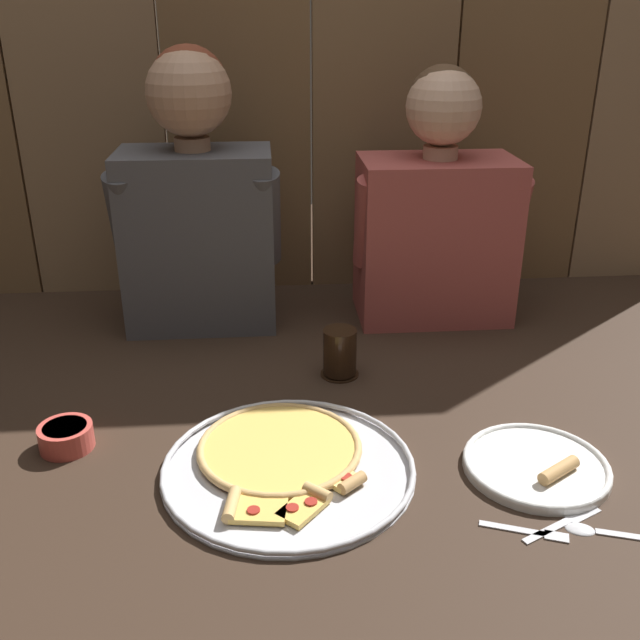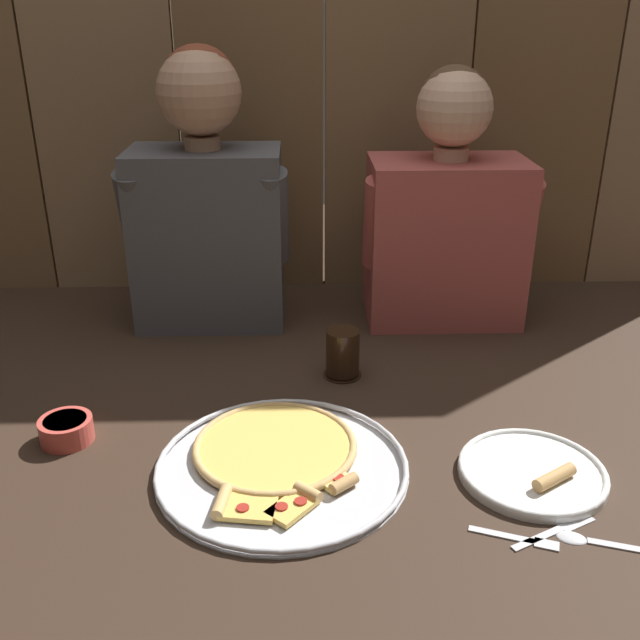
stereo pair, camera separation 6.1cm
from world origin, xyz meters
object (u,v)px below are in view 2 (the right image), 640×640
object	(u,v)px
diner_left	(206,200)
pizza_tray	(279,459)
drinking_glass	(343,353)
diner_right	(447,213)
dipping_bowl	(66,429)
dinner_plate	(533,472)

from	to	relation	value
diner_left	pizza_tray	bearing A→B (deg)	-74.07
drinking_glass	diner_left	world-z (taller)	diner_left
pizza_tray	diner_right	distance (m)	0.77
pizza_tray	dipping_bowl	bearing A→B (deg)	167.51
pizza_tray	diner_left	xyz separation A→B (m)	(-0.18, 0.62, 0.29)
drinking_glass	diner_right	world-z (taller)	diner_right
dipping_bowl	pizza_tray	bearing A→B (deg)	-12.49
dinner_plate	dipping_bowl	size ratio (longest dim) A/B	2.58
dinner_plate	drinking_glass	distance (m)	0.47
dinner_plate	drinking_glass	xyz separation A→B (m)	(-0.29, 0.36, 0.04)
diner_left	drinking_glass	bearing A→B (deg)	-45.17
diner_right	pizza_tray	bearing A→B (deg)	-122.01
pizza_tray	dipping_bowl	size ratio (longest dim) A/B	4.50
drinking_glass	dipping_bowl	bearing A→B (deg)	-155.61
dinner_plate	diner_right	size ratio (longest dim) A/B	0.41
drinking_glass	dipping_bowl	world-z (taller)	drinking_glass
dipping_bowl	diner_right	distance (m)	0.97
drinking_glass	diner_left	bearing A→B (deg)	134.83
dinner_plate	diner_left	bearing A→B (deg)	131.90
dinner_plate	drinking_glass	world-z (taller)	drinking_glass
dipping_bowl	diner_left	world-z (taller)	diner_left
pizza_tray	drinking_glass	xyz separation A→B (m)	(0.13, 0.31, 0.04)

